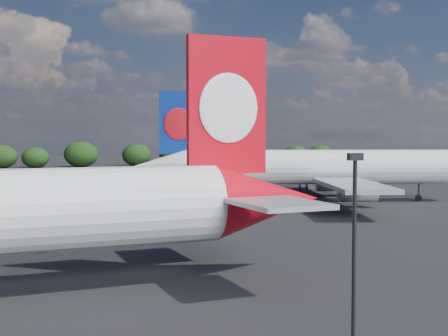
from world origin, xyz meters
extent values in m
plane|color=black|center=(0.00, 60.00, 0.00)|extent=(500.00, 500.00, 0.00)
cone|color=red|center=(17.81, 6.08, 5.74)|extent=(9.78, 6.75, 5.74)
cube|color=red|center=(14.39, 5.69, 13.09)|extent=(6.34, 1.29, 10.34)
ellipsoid|color=white|center=(14.43, 5.35, 12.88)|extent=(4.82, 0.77, 5.28)
ellipsoid|color=white|center=(14.35, 6.03, 12.88)|extent=(4.82, 0.77, 5.28)
cube|color=#9A9DA2|center=(16.25, -0.46, 6.20)|extent=(5.92, 7.43, 0.34)
cube|color=#9A9DA2|center=(14.81, 12.09, 6.20)|extent=(5.92, 7.43, 0.34)
cylinder|color=white|center=(44.04, 53.74, 5.65)|extent=(43.05, 15.91, 5.65)
sphere|color=white|center=(64.88, 48.53, 5.65)|extent=(6.86, 6.86, 5.65)
cone|color=white|center=(18.81, 60.05, 5.65)|extent=(10.15, 7.68, 5.65)
cube|color=navy|center=(22.10, 59.23, 12.89)|extent=(6.17, 2.06, 10.18)
ellipsoid|color=red|center=(22.02, 58.90, 12.69)|extent=(4.66, 1.37, 5.20)
ellipsoid|color=red|center=(22.18, 59.56, 12.69)|extent=(4.66, 1.37, 5.20)
cube|color=#9A9DA2|center=(19.50, 53.47, 6.11)|extent=(6.58, 7.82, 0.34)
cube|color=#9A9DA2|center=(22.51, 65.53, 6.11)|extent=(6.58, 7.82, 0.34)
cube|color=#9A9DA2|center=(42.67, 38.93, 3.84)|extent=(12.61, 23.72, 0.62)
cube|color=#9A9DA2|center=(49.80, 67.45, 3.84)|extent=(12.61, 23.72, 0.62)
cylinder|color=#9A9DA2|center=(46.23, 43.87, 2.37)|extent=(6.22, 4.33, 3.05)
cube|color=#9A9DA2|center=(46.23, 43.87, 3.17)|extent=(2.50, 0.93, 1.36)
cylinder|color=#9A9DA2|center=(50.62, 61.42, 2.37)|extent=(6.22, 4.33, 3.05)
cube|color=#9A9DA2|center=(50.62, 61.42, 3.17)|extent=(2.50, 0.93, 1.36)
cylinder|color=black|center=(41.02, 51.00, 1.70)|extent=(0.38, 0.38, 2.83)
cylinder|color=black|center=(41.02, 51.00, 0.62)|extent=(1.33, 0.80, 1.24)
cylinder|color=black|center=(39.82, 51.30, 0.62)|extent=(1.33, 0.80, 1.24)
cylinder|color=black|center=(42.67, 57.58, 1.70)|extent=(0.38, 0.38, 2.83)
cylinder|color=black|center=(42.67, 57.58, 0.62)|extent=(1.33, 0.80, 1.24)
cylinder|color=black|center=(41.46, 57.88, 0.62)|extent=(1.33, 0.80, 1.24)
cylinder|color=black|center=(60.49, 49.63, 1.64)|extent=(0.33, 0.33, 2.83)
cylinder|color=black|center=(60.49, 49.63, 0.51)|extent=(1.08, 0.63, 1.02)
cylinder|color=black|center=(12.12, -18.81, 4.94)|extent=(0.16, 0.16, 9.88)
cube|color=black|center=(12.12, -18.81, 10.03)|extent=(0.55, 0.30, 0.28)
cube|color=yellow|center=(12.00, 182.00, 4.00)|extent=(5.00, 0.30, 3.00)
cylinder|color=gray|center=(12.00, 182.00, 1.25)|extent=(0.30, 0.30, 2.50)
ellipsoid|color=black|center=(-12.00, 176.99, 3.88)|extent=(10.09, 8.53, 7.76)
ellipsoid|color=black|center=(-1.38, 176.23, 3.46)|extent=(9.00, 7.61, 6.92)
ellipsoid|color=black|center=(13.47, 176.19, 4.42)|extent=(11.49, 9.72, 8.84)
ellipsoid|color=black|center=(32.69, 179.08, 3.91)|extent=(10.17, 8.61, 7.82)
ellipsoid|color=black|center=(46.01, 177.77, 4.28)|extent=(11.14, 9.42, 8.57)
ellipsoid|color=black|center=(57.62, 180.29, 4.20)|extent=(10.92, 9.24, 8.40)
ellipsoid|color=black|center=(75.16, 177.38, 3.90)|extent=(10.14, 8.58, 7.80)
ellipsoid|color=black|center=(92.46, 177.77, 3.56)|extent=(9.26, 7.84, 7.12)
ellipsoid|color=black|center=(104.19, 180.88, 3.63)|extent=(9.44, 7.99, 7.26)
camera|label=1|loc=(0.91, -39.74, 10.82)|focal=50.00mm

